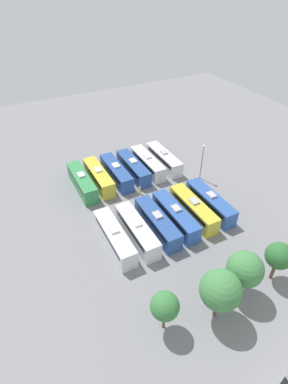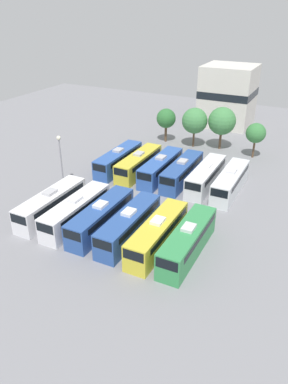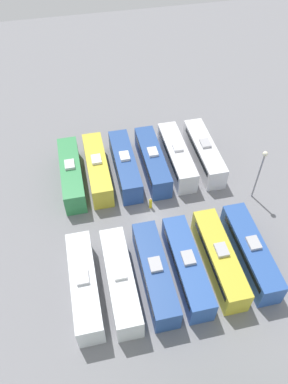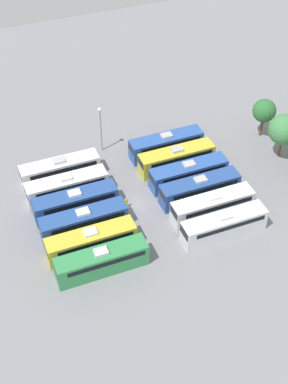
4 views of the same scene
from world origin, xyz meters
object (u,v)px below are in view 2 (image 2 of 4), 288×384
bus_2 (101,216)px  bus_6 (119,159)px  bus_0 (52,203)px  bus_4 (158,233)px  bus_11 (230,181)px  bus_1 (76,211)px  bus_10 (206,176)px  tree_1 (195,121)px  tree_0 (166,119)px  worker_person (140,203)px  bus_3 (129,224)px  depot_building (228,95)px  bus_7 (139,163)px  light_pole (60,152)px  bus_8 (161,167)px  tree_2 (222,121)px  bus_9 (182,171)px  bus_5 (188,240)px  tree_3 (256,133)px

bus_2 → bus_6: bearing=113.7°
bus_0 → bus_4: 14.32m
bus_11 → bus_0: bearing=-138.1°
bus_1 → bus_2: 3.35m
bus_10 → tree_1: bearing=116.2°
tree_0 → worker_person: bearing=-73.4°
bus_3 → worker_person: bearing=107.2°
bus_2 → tree_0: tree_0 is taller
bus_11 → depot_building: depot_building is taller
bus_7 → light_pole: light_pole is taller
bus_6 → worker_person: bus_6 is taller
bus_0 → bus_6: size_ratio=1.00×
bus_8 → tree_2: size_ratio=1.47×
bus_9 → tree_2: (0.94, 15.84, 3.37)m
bus_5 → bus_9: bearing=113.6°
bus_6 → bus_10: bearing=1.5°
tree_0 → tree_1: bearing=-2.2°
tree_2 → bus_0: bearing=-109.9°
bus_10 → tree_3: (3.60, 14.20, 2.58)m
bus_6 → tree_1: bearing=65.6°
bus_4 → bus_9: 16.63m
bus_11 → tree_1: (-10.80, 14.94, 3.11)m
bus_4 → bus_7: 19.22m
bus_11 → bus_5: bearing=-90.5°
bus_0 → light_pole: bearing=118.6°
bus_10 → bus_2: bearing=-113.9°
bus_6 → bus_8: (7.09, 0.24, 0.00)m
bus_5 → bus_6: size_ratio=1.00×
bus_7 → tree_2: bearing=63.8°
tree_1 → tree_2: 4.73m
bus_1 → tree_2: 33.21m
bus_0 → bus_4: (14.32, -0.06, 0.00)m
bus_0 → bus_1: 3.76m
bus_5 → tree_0: 35.09m
light_pole → depot_building: size_ratio=0.61×
bus_4 → bus_2: bearing=178.6°
bus_7 → bus_9: 6.97m
bus_11 → tree_0: 22.48m
bus_5 → tree_2: size_ratio=1.47×
bus_5 → light_pole: size_ratio=1.47×
bus_9 → bus_11: 7.14m
bus_3 → tree_3: tree_3 is taller
bus_7 → tree_3: tree_3 is taller
bus_10 → tree_0: bearing=130.7°
bus_8 → worker_person: (1.54, -9.76, -0.90)m
bus_4 → bus_5: same height
bus_7 → bus_0: bearing=-103.0°
bus_4 → bus_10: size_ratio=1.00×
bus_7 → bus_9: (6.96, 0.20, 0.00)m
bus_11 → tree_2: (-6.20, 16.02, 3.37)m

